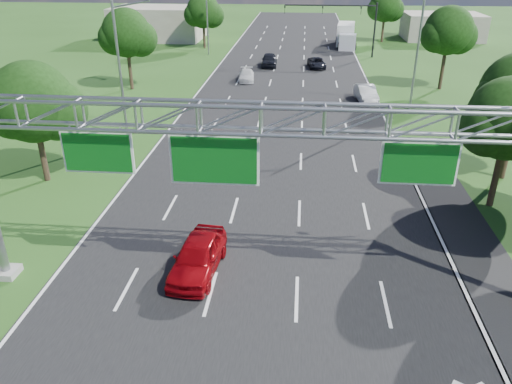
# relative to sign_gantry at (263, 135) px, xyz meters

# --- Properties ---
(ground) EXTENTS (220.00, 220.00, 0.00)m
(ground) POSITION_rel_sign_gantry_xyz_m (-0.33, 18.00, -6.89)
(ground) COLOR #204314
(ground) RESTS_ON ground
(road) EXTENTS (18.00, 180.00, 0.02)m
(road) POSITION_rel_sign_gantry_xyz_m (-0.33, 18.00, -6.89)
(road) COLOR black
(road) RESTS_ON ground
(road_flare) EXTENTS (3.00, 30.00, 0.02)m
(road_flare) POSITION_rel_sign_gantry_xyz_m (9.87, 2.00, -6.89)
(road_flare) COLOR black
(road_flare) RESTS_ON ground
(sign_gantry) EXTENTS (23.50, 1.00, 9.56)m
(sign_gantry) POSITION_rel_sign_gantry_xyz_m (0.00, 0.00, 0.00)
(sign_gantry) COLOR gray
(sign_gantry) RESTS_ON ground
(traffic_signal) EXTENTS (12.21, 0.24, 7.00)m
(traffic_signal) POSITION_rel_sign_gantry_xyz_m (7.15, 53.00, -1.72)
(traffic_signal) COLOR black
(traffic_signal) RESTS_ON ground
(streetlight_l_near) EXTENTS (2.97, 0.22, 10.16)m
(streetlight_l_near) POSITION_rel_sign_gantry_xyz_m (-11.63, 18.00, -1.31)
(streetlight_l_near) COLOR gray
(streetlight_l_near) RESTS_ON ground
(streetlight_l_far) EXTENTS (2.97, 0.22, 10.16)m
(streetlight_l_far) POSITION_rel_sign_gantry_xyz_m (-11.63, 53.00, -1.31)
(streetlight_l_far) COLOR gray
(streetlight_l_far) RESTS_ON ground
(streetlight_r_mid) EXTENTS (2.97, 0.22, 10.16)m
(streetlight_r_mid) POSITION_rel_sign_gantry_xyz_m (10.97, 28.00, -1.31)
(streetlight_r_mid) COLOR gray
(streetlight_r_mid) RESTS_ON ground
(tree_verge_la) EXTENTS (5.76, 4.80, 7.40)m
(tree_verge_la) POSITION_rel_sign_gantry_xyz_m (-14.25, 10.04, -2.13)
(tree_verge_la) COLOR #2D2116
(tree_verge_la) RESTS_ON ground
(tree_verge_lb) EXTENTS (5.76, 4.80, 8.06)m
(tree_verge_lb) POSITION_rel_sign_gantry_xyz_m (-16.25, 33.04, -1.48)
(tree_verge_lb) COLOR #2D2116
(tree_verge_lb) RESTS_ON ground
(tree_verge_lc) EXTENTS (5.76, 4.80, 7.62)m
(tree_verge_lc) POSITION_rel_sign_gantry_xyz_m (-13.25, 58.04, -1.92)
(tree_verge_lc) COLOR #2D2116
(tree_verge_lc) RESTS_ON ground
(tree_verge_rd) EXTENTS (5.76, 4.80, 8.28)m
(tree_verge_rd) POSITION_rel_sign_gantry_xyz_m (15.75, 36.04, -1.26)
(tree_verge_rd) COLOR #2D2116
(tree_verge_rd) RESTS_ON ground
(tree_verge_re) EXTENTS (5.76, 4.80, 7.84)m
(tree_verge_re) POSITION_rel_sign_gantry_xyz_m (13.75, 66.04, -1.70)
(tree_verge_re) COLOR #2D2116
(tree_verge_re) RESTS_ON ground
(building_left) EXTENTS (14.00, 10.00, 5.00)m
(building_left) POSITION_rel_sign_gantry_xyz_m (-22.33, 66.00, -4.39)
(building_left) COLOR gray
(building_left) RESTS_ON ground
(building_right) EXTENTS (12.00, 9.00, 4.00)m
(building_right) POSITION_rel_sign_gantry_xyz_m (23.67, 70.00, -4.89)
(building_right) COLOR gray
(building_right) RESTS_ON ground
(red_coupe) EXTENTS (2.24, 4.79, 1.58)m
(red_coupe) POSITION_rel_sign_gantry_xyz_m (-2.94, 1.07, -6.10)
(red_coupe) COLOR maroon
(red_coupe) RESTS_ON ground
(car_queue_a) EXTENTS (2.03, 4.20, 1.18)m
(car_queue_a) POSITION_rel_sign_gantry_xyz_m (-4.83, 37.84, -6.30)
(car_queue_a) COLOR silver
(car_queue_a) RESTS_ON ground
(car_queue_b) EXTENTS (2.44, 4.45, 1.18)m
(car_queue_b) POSITION_rel_sign_gantry_xyz_m (3.04, 45.45, -6.30)
(car_queue_b) COLOR black
(car_queue_b) RESTS_ON ground
(car_queue_c) EXTENTS (2.00, 4.63, 1.56)m
(car_queue_c) POSITION_rel_sign_gantry_xyz_m (-2.85, 45.82, -6.11)
(car_queue_c) COLOR black
(car_queue_c) RESTS_ON ground
(car_queue_d) EXTENTS (2.07, 4.75, 1.52)m
(car_queue_d) POSITION_rel_sign_gantry_xyz_m (7.44, 30.37, -6.13)
(car_queue_d) COLOR #BDBDBD
(car_queue_d) RESTS_ON ground
(box_truck) EXTENTS (3.06, 8.71, 3.22)m
(box_truck) POSITION_rel_sign_gantry_xyz_m (7.67, 61.66, -5.34)
(box_truck) COLOR white
(box_truck) RESTS_ON ground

